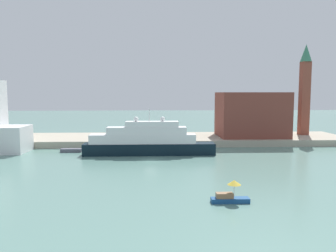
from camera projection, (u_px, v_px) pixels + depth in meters
ground at (151, 161)px, 69.18m from camera, size 400.00×400.00×0.00m
quay_dock at (152, 139)px, 94.72m from camera, size 110.00×19.56×1.73m
large_yacht at (147, 141)px, 75.52m from camera, size 29.99×3.96×10.62m
small_motorboat at (230, 195)px, 42.61m from camera, size 4.94×1.73×2.96m
work_barge at (71, 150)px, 79.07m from camera, size 4.91×1.56×0.84m
harbor_building at (251, 114)px, 94.09m from camera, size 18.70×13.41×12.56m
bell_tower at (305, 86)px, 97.12m from camera, size 3.29×3.29×26.46m
parked_car at (103, 137)px, 88.31m from camera, size 4.48×1.82×1.43m
person_figure at (116, 136)px, 89.15m from camera, size 0.36×0.36×1.79m
mooring_bollard at (144, 139)px, 85.98m from camera, size 0.46×0.46×0.89m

